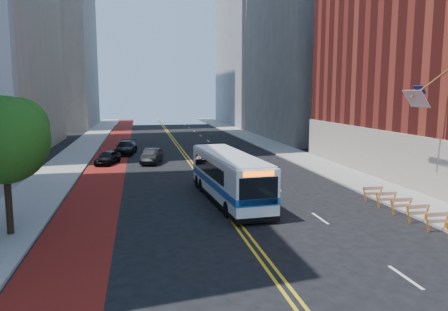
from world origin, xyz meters
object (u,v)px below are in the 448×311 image
transit_bus (229,176)px  car_b (152,156)px  car_a (108,157)px  street_tree (5,136)px  car_c (126,148)px

transit_bus → car_b: size_ratio=2.60×
car_a → car_b: car_b is taller
street_tree → car_c: street_tree is taller
street_tree → car_a: street_tree is taller
transit_bus → car_c: bearing=102.8°
street_tree → car_c: bearing=80.6°
transit_bus → car_c: transit_bus is taller
street_tree → car_b: (7.42, 21.19, -4.19)m
street_tree → car_b: bearing=70.7°
car_a → car_b: bearing=14.5°
street_tree → car_c: 29.01m
car_b → car_c: 7.64m
transit_bus → car_a: size_ratio=2.90×
street_tree → car_c: (4.69, 28.33, -4.17)m
transit_bus → car_a: transit_bus is taller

